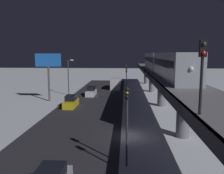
# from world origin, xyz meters

# --- Properties ---
(ground_plane) EXTENTS (240.00, 240.00, 0.00)m
(ground_plane) POSITION_xyz_m (0.00, 0.00, 0.00)
(ground_plane) COLOR silver
(avenue_asphalt) EXTENTS (11.00, 107.26, 0.01)m
(avenue_asphalt) POSITION_xyz_m (5.99, 0.00, 0.00)
(avenue_asphalt) COLOR #28282D
(avenue_asphalt) RESTS_ON ground_plane
(elevated_railway) EXTENTS (5.00, 107.26, 5.61)m
(elevated_railway) POSITION_xyz_m (-6.03, -0.00, 4.85)
(elevated_railway) COLOR slate
(elevated_railway) RESTS_ON ground_plane
(subway_train) EXTENTS (2.94, 36.87, 3.40)m
(subway_train) POSITION_xyz_m (-6.12, -16.02, 7.39)
(subway_train) COLOR #999EA8
(subway_train) RESTS_ON elevated_railway
(rail_signal) EXTENTS (0.36, 0.41, 4.00)m
(rail_signal) POSITION_xyz_m (-4.03, 12.15, 8.34)
(rail_signal) COLOR black
(rail_signal) RESTS_ON elevated_railway
(sedan_yellow) EXTENTS (1.80, 4.77, 1.97)m
(sedan_yellow) POSITION_xyz_m (9.19, -13.72, 0.80)
(sedan_yellow) COLOR gold
(sedan_yellow) RESTS_ON ground_plane
(sedan_white) EXTENTS (1.80, 4.80, 1.97)m
(sedan_white) POSITION_xyz_m (7.39, -24.82, 0.80)
(sedan_white) COLOR silver
(sedan_white) RESTS_ON ground_plane
(box_truck) EXTENTS (2.40, 7.40, 2.80)m
(box_truck) POSITION_xyz_m (2.59, -35.23, 1.35)
(box_truck) COLOR black
(box_truck) RESTS_ON ground_plane
(traffic_light_near) EXTENTS (0.32, 0.44, 6.40)m
(traffic_light_near) POSITION_xyz_m (-0.11, 7.10, 4.20)
(traffic_light_near) COLOR #2D2D2D
(traffic_light_near) RESTS_ON ground_plane
(traffic_light_mid) EXTENTS (0.32, 0.44, 6.40)m
(traffic_light_mid) POSITION_xyz_m (-0.11, -18.52, 4.20)
(traffic_light_mid) COLOR #2D2D2D
(traffic_light_mid) RESTS_ON ground_plane
(traffic_light_far) EXTENTS (0.32, 0.44, 6.40)m
(traffic_light_far) POSITION_xyz_m (-0.11, -44.14, 4.20)
(traffic_light_far) COLOR #2D2D2D
(traffic_light_far) RESTS_ON ground_plane
(commercial_billboard) EXTENTS (4.80, 0.36, 8.90)m
(commercial_billboard) POSITION_xyz_m (14.37, -18.37, 6.83)
(commercial_billboard) COLOR #4C4C51
(commercial_billboard) RESTS_ON ground_plane
(street_lamp_far) EXTENTS (1.35, 0.44, 7.65)m
(street_lamp_far) POSITION_xyz_m (12.06, -25.00, 4.81)
(street_lamp_far) COLOR #38383D
(street_lamp_far) RESTS_ON ground_plane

